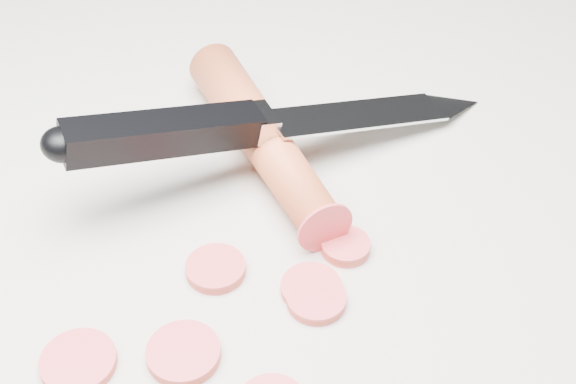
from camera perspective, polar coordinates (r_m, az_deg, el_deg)
ground at (r=0.47m, az=-5.50°, el=-3.65°), size 2.40×2.40×0.00m
carrot at (r=0.51m, az=-1.83°, el=3.92°), size 0.07×0.18×0.03m
carrot_slice_0 at (r=0.43m, az=-14.69°, el=-11.59°), size 0.04×0.04×0.01m
carrot_slice_2 at (r=0.45m, az=-5.17°, el=-5.45°), size 0.03×0.03×0.01m
carrot_slice_3 at (r=0.44m, az=1.66°, el=-6.83°), size 0.03×0.03×0.01m
carrot_slice_4 at (r=0.44m, az=2.03°, el=-7.64°), size 0.03×0.03×0.01m
carrot_slice_5 at (r=0.42m, az=-7.44°, el=-11.30°), size 0.04×0.04×0.01m
carrot_slice_6 at (r=0.46m, az=4.12°, el=-3.87°), size 0.03×0.03×0.01m
kitchen_knife at (r=0.50m, az=-0.12°, el=5.53°), size 0.30×0.10×0.07m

